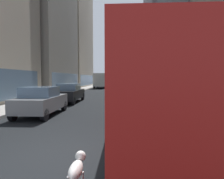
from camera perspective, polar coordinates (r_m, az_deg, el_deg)
The scene contains 13 objects.
ground_plane at distance 40.00m, azimuth 0.58°, elevation 0.41°, with size 120.00×120.00×0.00m, color black.
sidewalk_left at distance 40.64m, azimuth -7.48°, elevation 0.54°, with size 2.40×110.00×0.15m, color #9E9991.
sidewalk_right at distance 40.15m, azimuth 8.73°, elevation 0.49°, with size 2.40×110.00×0.15m, color #9E9991.
building_left_mid at distance 32.44m, azimuth -22.81°, elevation 16.00°, with size 10.75×14.17×18.64m.
building_left_far at distance 51.05m, azimuth -13.41°, elevation 20.34°, with size 10.28×18.23×34.07m.
building_right_far at distance 49.04m, azimuth 16.16°, elevation 23.05°, with size 9.23×16.07×37.37m.
transit_bus at distance 8.32m, azimuth 10.30°, elevation 1.11°, with size 2.78×11.53×3.05m.
car_blue_hatchback at distance 49.06m, azimuth -2.23°, elevation 1.93°, with size 1.71×4.69×1.62m.
car_grey_wagon at distance 11.53m, azimuth -20.23°, elevation -3.18°, with size 1.80×3.94×1.62m.
car_black_suv at distance 16.96m, azimuth -12.49°, elevation -0.99°, with size 1.73×4.37×1.62m.
car_yellow_taxi at distance 24.94m, azimuth 1.82°, elevation 0.49°, with size 1.92×4.78×1.62m.
box_truck at distance 40.52m, azimuth -3.36°, elevation 2.81°, with size 2.30×7.50×3.05m.
dalmatian_dog at distance 3.68m, azimuth -10.46°, elevation -22.30°, with size 0.22×0.96×0.72m.
Camera 1 is at (1.76, -4.90, 2.11)m, focal length 30.80 mm.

